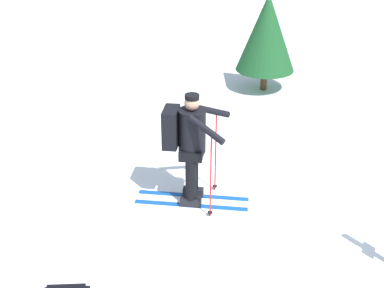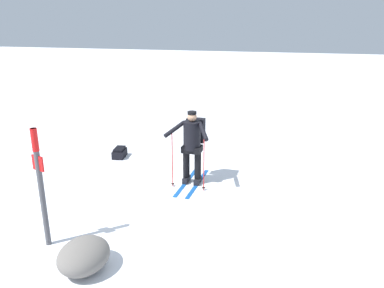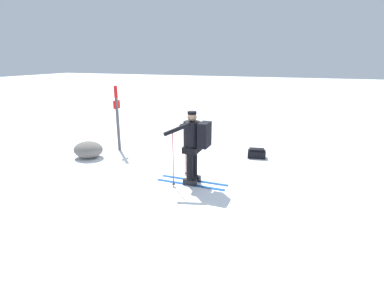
{
  "view_description": "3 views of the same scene",
  "coord_description": "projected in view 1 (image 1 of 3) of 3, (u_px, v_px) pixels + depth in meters",
  "views": [
    {
      "loc": [
        -0.11,
        6.15,
        4.23
      ],
      "look_at": [
        0.66,
        -0.37,
        0.92
      ],
      "focal_mm": 50.0,
      "sensor_mm": 36.0,
      "label": 1
    },
    {
      "loc": [
        -6.79,
        -2.51,
        3.46
      ],
      "look_at": [
        0.66,
        -0.37,
        0.92
      ],
      "focal_mm": 35.0,
      "sensor_mm": 36.0,
      "label": 2
    },
    {
      "loc": [
        2.89,
        -6.31,
        2.75
      ],
      "look_at": [
        0.66,
        -0.37,
        0.92
      ],
      "focal_mm": 28.0,
      "sensor_mm": 36.0,
      "label": 3
    }
  ],
  "objects": [
    {
      "name": "ground_plane",
      "position": [
        236.0,
        218.0,
        7.37
      ],
      "size": [
        80.0,
        80.0,
        0.0
      ],
      "primitive_type": "plane",
      "color": "white"
    },
    {
      "name": "skier",
      "position": [
        189.0,
        140.0,
        7.34
      ],
      "size": [
        1.64,
        0.99,
        1.65
      ],
      "color": "#144C9E",
      "rests_on": "ground_plane"
    },
    {
      "name": "pine_tree",
      "position": [
        267.0,
        32.0,
        11.25
      ],
      "size": [
        1.26,
        1.26,
        2.1
      ],
      "color": "#4C331E",
      "rests_on": "ground_plane"
    }
  ]
}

